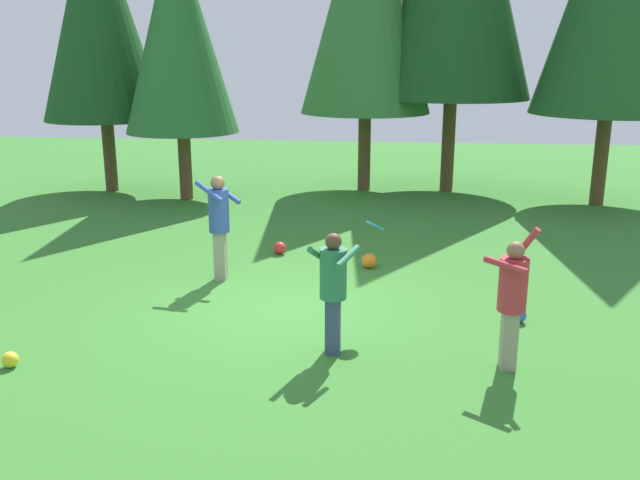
% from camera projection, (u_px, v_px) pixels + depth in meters
% --- Properties ---
extents(ground_plane, '(40.00, 40.00, 0.00)m').
position_uv_depth(ground_plane, '(286.00, 308.00, 10.34)').
color(ground_plane, '#387A2D').
extents(person_thrower, '(0.66, 0.67, 1.76)m').
position_uv_depth(person_thrower, '(512.00, 294.00, 8.15)').
color(person_thrower, gray).
rests_on(person_thrower, ground_plane).
extents(person_catcher, '(0.76, 0.72, 1.77)m').
position_uv_depth(person_catcher, '(219.00, 218.00, 11.41)').
color(person_catcher, gray).
rests_on(person_catcher, ground_plane).
extents(person_bystander, '(0.65, 0.68, 1.58)m').
position_uv_depth(person_bystander, '(333.00, 283.00, 8.59)').
color(person_bystander, '#38476B').
rests_on(person_bystander, ground_plane).
extents(frisbee, '(0.35, 0.36, 0.15)m').
position_uv_depth(frisbee, '(375.00, 225.00, 9.52)').
color(frisbee, '#2393D1').
extents(ball_yellow, '(0.20, 0.20, 0.20)m').
position_uv_depth(ball_yellow, '(10.00, 360.00, 8.39)').
color(ball_yellow, yellow).
rests_on(ball_yellow, ground_plane).
extents(ball_blue, '(0.22, 0.22, 0.22)m').
position_uv_depth(ball_blue, '(519.00, 315.00, 9.78)').
color(ball_blue, blue).
rests_on(ball_blue, ground_plane).
extents(ball_orange, '(0.27, 0.27, 0.27)m').
position_uv_depth(ball_orange, '(369.00, 261.00, 12.24)').
color(ball_orange, orange).
rests_on(ball_orange, ground_plane).
extents(ball_red, '(0.24, 0.24, 0.24)m').
position_uv_depth(ball_red, '(280.00, 248.00, 13.09)').
color(ball_red, red).
rests_on(ball_red, ground_plane).
extents(tree_far_left, '(3.20, 3.20, 7.64)m').
position_uv_depth(tree_far_left, '(98.00, 10.00, 17.85)').
color(tree_far_left, brown).
rests_on(tree_far_left, ground_plane).
extents(tree_left, '(2.85, 2.85, 6.80)m').
position_uv_depth(tree_left, '(178.00, 30.00, 16.93)').
color(tree_left, brown).
rests_on(tree_left, ground_plane).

